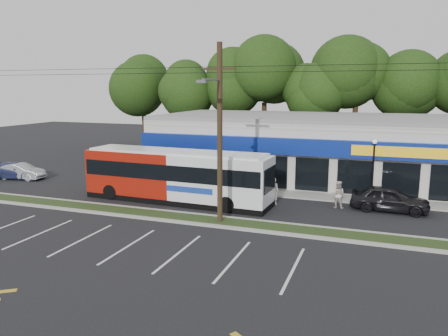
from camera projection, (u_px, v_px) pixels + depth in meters
ground at (165, 222)px, 24.99m from camera, size 120.00×120.00×0.00m
grass_strip at (173, 217)px, 25.91m from camera, size 40.00×1.60×0.12m
curb_south at (166, 220)px, 25.12m from camera, size 40.00×0.25×0.14m
curb_north at (179, 213)px, 26.69m from camera, size 40.00×0.25×0.14m
sidewalk at (284, 193)px, 31.64m from camera, size 32.00×2.20×0.10m
strip_mall at (308, 146)px, 37.40m from camera, size 25.00×12.55×5.30m
utility_pole at (216, 128)px, 23.93m from camera, size 50.00×2.77×10.00m
lamp_post at (373, 163)px, 28.98m from camera, size 0.30×0.30×4.25m
tree_line at (311, 80)px, 46.19m from camera, size 46.76×6.76×11.83m
metrobus at (177, 175)px, 29.29m from camera, size 13.08×3.28×3.49m
car_dark at (390, 199)px, 27.13m from camera, size 4.77×2.09×1.60m
car_silver at (21, 171)px, 36.76m from camera, size 4.11×1.72×1.32m
car_blue at (16, 170)px, 37.03m from camera, size 4.97×2.64×1.37m
pedestrian_a at (274, 191)px, 28.73m from camera, size 0.66×0.44×1.81m
pedestrian_b at (338, 195)px, 27.85m from camera, size 0.92×0.75×1.77m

